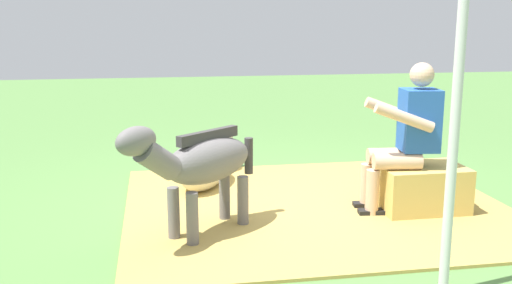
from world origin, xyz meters
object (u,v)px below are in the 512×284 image
pony_lying (207,167)px  tent_pole_left (457,96)px  hay_bale (421,189)px  person_seated (406,133)px  pony_standing (200,163)px  soda_bottle (462,183)px

pony_lying → tent_pole_left: (-1.19, 2.61, 1.02)m
hay_bale → person_seated: size_ratio=0.56×
hay_bale → tent_pole_left: 1.87m
hay_bale → tent_pole_left: (0.55, 1.47, 1.01)m
pony_lying → pony_standing: bearing=82.9°
pony_standing → soda_bottle: bearing=-165.9°
hay_bale → soda_bottle: bearing=-148.2°
person_seated → tent_pole_left: 1.62m
soda_bottle → pony_lying: bearing=-18.2°
soda_bottle → tent_pole_left: (1.14, 1.84, 1.10)m
pony_lying → soda_bottle: 2.45m
person_seated → hay_bale: bearing=175.3°
pony_lying → tent_pole_left: tent_pole_left is taller
person_seated → pony_lying: 2.00m
hay_bale → pony_lying: size_ratio=0.54×
soda_bottle → person_seated: bearing=25.3°
person_seated → pony_standing: size_ratio=1.15×
hay_bale → soda_bottle: (-0.59, -0.37, -0.09)m
pony_standing → hay_bale: bearing=-172.2°
person_seated → soda_bottle: size_ratio=5.27×
hay_bale → soda_bottle: size_ratio=2.95×
person_seated → pony_standing: person_seated is taller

